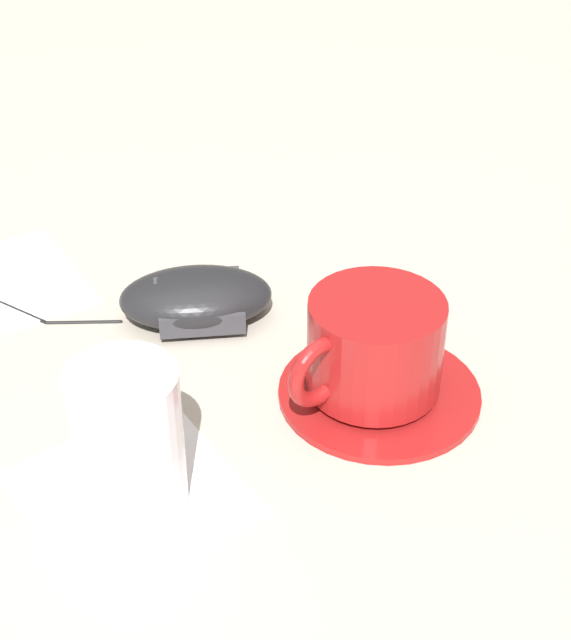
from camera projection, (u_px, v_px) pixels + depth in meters
ground_plane at (220, 354)px, 0.70m from camera, size 3.00×3.00×0.00m
saucer at (379, 390)px, 0.66m from camera, size 0.14×0.14×0.01m
coffee_cup at (373, 346)px, 0.64m from camera, size 0.12×0.09×0.07m
computer_mouse at (200, 296)px, 0.73m from camera, size 0.13×0.10×0.04m
napkin_under_glass at (132, 490)px, 0.59m from camera, size 0.14×0.14×0.00m
drinking_glass at (127, 439)px, 0.56m from camera, size 0.06×0.06×0.09m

